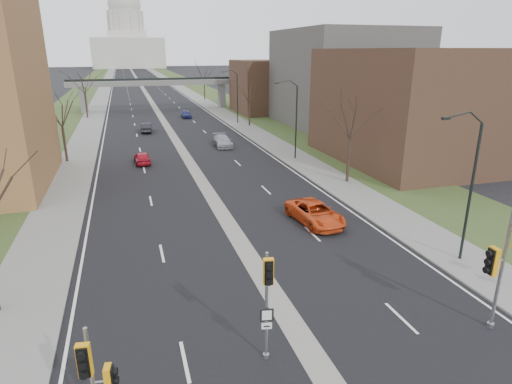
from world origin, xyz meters
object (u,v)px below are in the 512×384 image
car_left_near (142,158)px  car_right_far (186,114)px  car_left_far (147,128)px  car_right_mid (223,141)px  signal_pole_right (505,255)px  car_right_near (315,213)px  signal_pole_median (268,290)px  signal_pole_left (97,379)px

car_left_near → car_right_far: bearing=-109.5°
car_left_far → car_right_mid: (8.76, -13.32, 0.02)m
signal_pole_right → car_left_far: bearing=104.7°
car_left_near → car_right_near: car_right_near is taller
signal_pole_median → car_right_far: size_ratio=1.19×
car_left_near → car_right_near: 23.79m
signal_pole_median → signal_pole_right: signal_pole_right is taller
signal_pole_right → car_right_mid: 41.06m
signal_pole_right → signal_pole_left: bearing=-171.5°
signal_pole_median → car_left_far: size_ratio=1.11×
car_left_near → car_right_far: 33.55m
signal_pole_left → signal_pole_median: 6.51m
car_left_far → signal_pole_right: bearing=107.5°
signal_pole_left → car_left_near: (2.80, 36.49, -2.33)m
car_left_near → car_right_far: (9.41, 32.20, 0.00)m
signal_pole_left → car_left_far: size_ratio=1.08×
car_right_near → car_right_mid: 27.11m
signal_pole_left → car_right_near: 20.82m
car_left_far → car_right_far: size_ratio=1.08×
car_right_far → signal_pole_right: bearing=-86.1°
signal_pole_left → signal_pole_right: signal_pole_right is taller
signal_pole_right → car_right_far: size_ratio=1.43×
signal_pole_median → car_left_near: size_ratio=1.20×
car_left_far → car_right_mid: size_ratio=0.86×
car_left_near → car_right_near: bearing=114.4°
signal_pole_median → signal_pole_right: bearing=5.4°
car_left_near → car_right_far: car_right_far is taller
car_left_far → car_right_near: size_ratio=0.78×
signal_pole_median → car_right_mid: signal_pole_median is taller
signal_pole_left → car_right_near: signal_pole_left is taller
signal_pole_left → signal_pole_right: bearing=14.9°
signal_pole_left → car_right_mid: bearing=81.8°
car_right_far → signal_pole_left: bearing=-99.5°
car_left_far → car_right_near: bearing=108.5°
signal_pole_median → car_right_far: 66.42m
car_right_near → car_right_mid: car_right_near is taller
signal_pole_left → car_left_far: (4.39, 55.83, -2.30)m
signal_pole_right → car_right_far: (-3.84, 67.03, -3.02)m
car_left_near → car_right_mid: bearing=-153.0°
signal_pole_median → signal_pole_left: bearing=-145.3°
signal_pole_left → car_right_near: size_ratio=0.84×
signal_pole_median → signal_pole_right: (10.09, -0.96, 0.41)m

